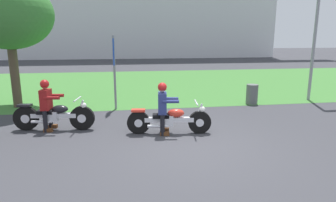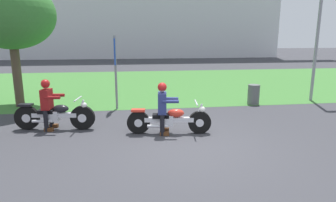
% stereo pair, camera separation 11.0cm
% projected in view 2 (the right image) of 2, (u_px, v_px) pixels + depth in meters
% --- Properties ---
extents(ground, '(120.00, 120.00, 0.00)m').
position_uv_depth(ground, '(190.00, 147.00, 6.81)').
color(ground, '#38383D').
extents(grass_verge, '(60.00, 12.00, 0.01)m').
position_uv_depth(grass_verge, '(153.00, 83.00, 16.32)').
color(grass_verge, '#3D7533').
rests_on(grass_verge, ground).
extents(motorcycle_lead, '(2.24, 0.66, 0.86)m').
position_uv_depth(motorcycle_lead, '(169.00, 120.00, 7.73)').
color(motorcycle_lead, black).
rests_on(motorcycle_lead, ground).
extents(rider_lead, '(0.59, 0.51, 1.39)m').
position_uv_depth(rider_lead, '(163.00, 104.00, 7.64)').
color(rider_lead, black).
rests_on(rider_lead, ground).
extents(motorcycle_follow, '(2.22, 0.66, 0.90)m').
position_uv_depth(motorcycle_follow, '(55.00, 115.00, 8.07)').
color(motorcycle_follow, black).
rests_on(motorcycle_follow, ground).
extents(rider_follow, '(0.59, 0.51, 1.42)m').
position_uv_depth(rider_follow, '(48.00, 101.00, 7.98)').
color(rider_follow, black).
rests_on(rider_follow, ground).
extents(tree_roadside, '(3.07, 3.07, 4.56)m').
position_uv_depth(tree_roadside, '(10.00, 15.00, 10.16)').
color(tree_roadside, brown).
rests_on(tree_roadside, ground).
extents(streetlight_pole, '(0.96, 0.20, 5.29)m').
position_uv_depth(streetlight_pole, '(323.00, 16.00, 11.22)').
color(streetlight_pole, gray).
rests_on(streetlight_pole, ground).
extents(trash_can, '(0.44, 0.44, 0.76)m').
position_uv_depth(trash_can, '(254.00, 94.00, 11.17)').
color(trash_can, '#595E5B').
rests_on(trash_can, ground).
extents(sign_banner, '(0.08, 0.60, 2.60)m').
position_uv_depth(sign_banner, '(115.00, 61.00, 10.11)').
color(sign_banner, gray).
rests_on(sign_banner, ground).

